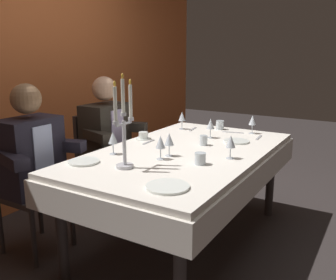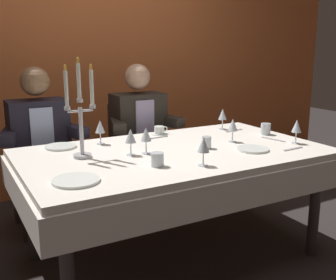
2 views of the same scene
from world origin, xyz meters
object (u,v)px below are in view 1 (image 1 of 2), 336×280
wine_glass_1 (231,142)px  seated_diner_0 (30,155)px  candelabra (124,130)px  wine_glass_3 (169,140)px  coffee_cup_0 (143,136)px  water_tumbler_1 (200,159)px  dinner_plate_1 (237,141)px  water_tumbler_0 (204,140)px  dinner_plate_0 (168,187)px  wine_glass_4 (211,125)px  wine_glass_5 (113,138)px  dinner_plate_2 (84,162)px  water_tumbler_2 (220,125)px  wine_glass_6 (182,117)px  wine_glass_0 (160,143)px  wine_glass_2 (252,121)px  seated_diner_1 (105,133)px  dining_table (184,165)px

wine_glass_1 → seated_diner_0: 1.41m
candelabra → wine_glass_3: candelabra is taller
wine_glass_1 → coffee_cup_0: wine_glass_1 is taller
water_tumbler_1 → seated_diner_0: 1.21m
dinner_plate_1 → water_tumbler_0: 0.30m
dinner_plate_0 → wine_glass_4: wine_glass_4 is taller
candelabra → water_tumbler_0: 0.81m
wine_glass_4 → wine_glass_5: bearing=155.0°
dinner_plate_2 → wine_glass_1: 0.99m
water_tumbler_2 → coffee_cup_0: bearing=150.5°
wine_glass_3 → wine_glass_4: same height
wine_glass_6 → wine_glass_0: bearing=-159.4°
wine_glass_6 → water_tumbler_1: wine_glass_6 is taller
dinner_plate_2 → wine_glass_6: bearing=-1.6°
dinner_plate_0 → water_tumbler_2: 1.59m
wine_glass_4 → wine_glass_5: size_ratio=1.00×
dinner_plate_0 → wine_glass_4: size_ratio=1.44×
dinner_plate_1 → wine_glass_2: wine_glass_2 is taller
candelabra → dinner_plate_0: bearing=-111.7°
dinner_plate_2 → wine_glass_5: bearing=-7.8°
candelabra → water_tumbler_0: bearing=-12.9°
wine_glass_2 → water_tumbler_2: 0.32m
coffee_cup_0 → seated_diner_1: (0.02, 0.43, -0.03)m
candelabra → dinner_plate_1: bearing=-19.9°
water_tumbler_0 → seated_diner_0: bearing=132.4°
wine_glass_3 → seated_diner_0: 0.99m
dinner_plate_2 → water_tumbler_1: bearing=-61.8°
wine_glass_3 → seated_diner_0: size_ratio=0.13×
water_tumbler_1 → coffee_cup_0: 0.81m
wine_glass_0 → wine_glass_4: bearing=-1.9°
coffee_cup_0 → seated_diner_1: 0.43m
wine_glass_5 → seated_diner_0: (-0.30, 0.51, -0.12)m
candelabra → wine_glass_5: 0.36m
wine_glass_1 → water_tumbler_2: wine_glass_1 is taller
wine_glass_0 → wine_glass_4: 0.75m
water_tumbler_2 → seated_diner_1: bearing=129.1°
wine_glass_4 → water_tumbler_1: 0.76m
dinner_plate_1 → water_tumbler_1: 0.69m
dinner_plate_0 → wine_glass_5: bearing=61.1°
seated_diner_0 → water_tumbler_0: bearing=-47.6°
wine_glass_6 → water_tumbler_2: size_ratio=1.95×
dining_table → dinner_plate_0: size_ratio=8.19×
seated_diner_0 → wine_glass_4: bearing=-38.5°
dinner_plate_1 → wine_glass_2: 0.39m
dining_table → wine_glass_4: bearing=-0.1°
candelabra → wine_glass_3: 0.40m
dining_table → seated_diner_0: (-0.66, 0.89, 0.11)m
coffee_cup_0 → seated_diner_0: seated_diner_0 is taller
water_tumbler_0 → seated_diner_0: seated_diner_0 is taller
wine_glass_3 → wine_glass_5: 0.40m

